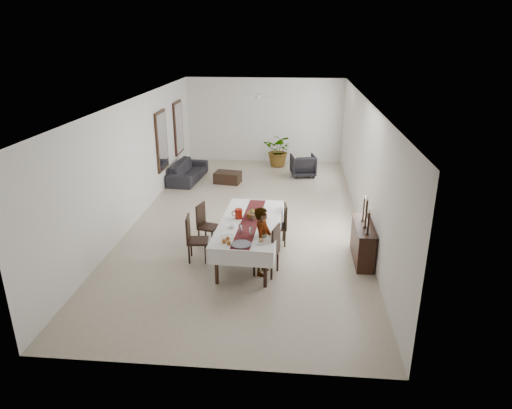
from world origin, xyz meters
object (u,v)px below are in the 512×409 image
dining_table_top (250,224)px  red_pitcher (239,214)px  sideboard_body (363,243)px  sofa (188,171)px  woman (263,241)px

dining_table_top → red_pitcher: red_pitcher is taller
sideboard_body → sofa: size_ratio=0.64×
dining_table_top → sofa: bearing=118.5°
dining_table_top → woman: 0.81m
sideboard_body → sofa: 7.57m
red_pitcher → sofa: bearing=114.5°
dining_table_top → sideboard_body: dining_table_top is taller
red_pitcher → sofa: size_ratio=0.10×
red_pitcher → woman: bearing=-55.8°
red_pitcher → sofa: 5.93m
dining_table_top → woman: size_ratio=1.81×
woman → sideboard_body: bearing=-57.7°
woman → dining_table_top: bearing=37.4°
sideboard_body → red_pitcher: bearing=177.7°
woman → red_pitcher: bearing=46.3°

